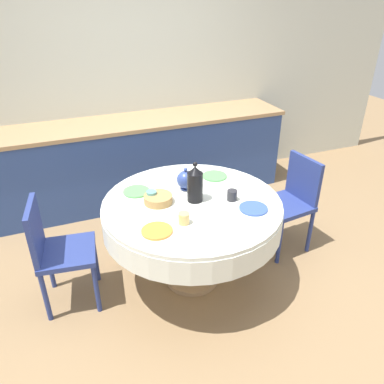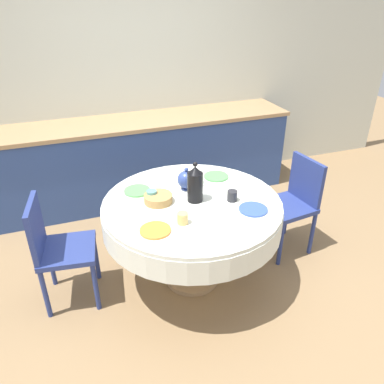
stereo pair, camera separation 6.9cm
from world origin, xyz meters
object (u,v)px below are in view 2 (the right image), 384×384
(coffee_carafe, at_px, (195,184))
(teapot, at_px, (187,180))
(chair_right, at_px, (56,246))
(chair_left, at_px, (294,200))

(coffee_carafe, bearing_deg, teapot, 89.75)
(chair_right, bearing_deg, coffee_carafe, 90.61)
(coffee_carafe, height_order, teapot, coffee_carafe)
(chair_right, distance_m, coffee_carafe, 1.10)
(chair_left, height_order, chair_right, same)
(chair_right, height_order, teapot, teapot)
(chair_right, bearing_deg, chair_left, 97.32)
(chair_left, bearing_deg, teapot, 78.45)
(chair_left, height_order, coffee_carafe, coffee_carafe)
(coffee_carafe, relative_size, teapot, 1.61)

